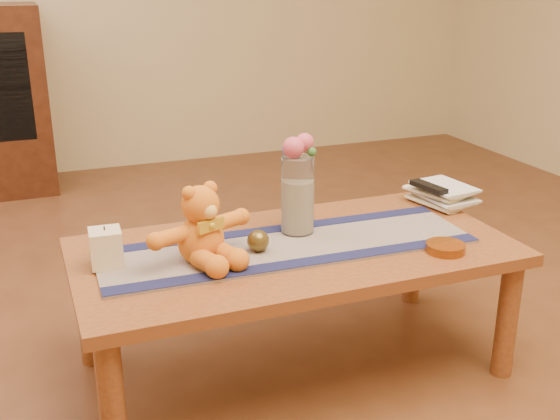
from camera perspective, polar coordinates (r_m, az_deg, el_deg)
name	(u,v)px	position (r m, az deg, el deg)	size (l,w,h in m)	color
floor	(294,367)	(2.40, 1.14, -13.03)	(5.50, 5.50, 0.00)	#532C17
coffee_table_top	(294,252)	(2.19, 1.22, -3.53)	(1.40, 0.70, 0.04)	brown
table_leg_fl	(112,405)	(1.92, -13.92, -15.64)	(0.07, 0.07, 0.41)	brown
table_leg_fr	(507,319)	(2.38, 18.55, -8.69)	(0.07, 0.07, 0.41)	brown
table_leg_bl	(87,309)	(2.41, -15.91, -7.97)	(0.07, 0.07, 0.41)	brown
table_leg_br	(413,254)	(2.80, 11.09, -3.64)	(0.07, 0.07, 0.41)	brown
persian_runner	(288,246)	(2.18, 0.69, -3.04)	(1.20, 0.35, 0.01)	#1E1B4C
runner_border_near	(305,262)	(2.05, 2.11, -4.39)	(1.20, 0.06, 0.00)	#151840
runner_border_far	(273,229)	(2.30, -0.58, -1.61)	(1.20, 0.06, 0.00)	#151840
teddy_bear	(200,224)	(2.04, -6.71, -1.19)	(0.34, 0.28, 0.23)	orange
pillar_candle	(106,248)	(2.08, -14.41, -3.08)	(0.09, 0.09, 0.11)	beige
candle_wick	(104,228)	(2.05, -14.55, -1.50)	(0.00, 0.00, 0.01)	black
glass_vase	(298,195)	(2.24, 1.49, 1.27)	(0.11, 0.11, 0.26)	silver
potpourri_fill	(297,206)	(2.25, 1.48, 0.33)	(0.09, 0.09, 0.18)	beige
rose_left	(293,148)	(2.17, 1.14, 5.26)	(0.07, 0.07, 0.07)	#C4455D
rose_right	(305,142)	(2.20, 2.08, 5.71)	(0.06, 0.06, 0.06)	#C4455D
blue_flower_back	(297,146)	(2.23, 1.41, 5.43)	(0.04, 0.04, 0.04)	#4B60A3
blue_flower_side	(287,150)	(2.20, 0.59, 5.04)	(0.04, 0.04, 0.04)	#4B60A3
leaf_sprig	(312,152)	(2.19, 2.69, 4.91)	(0.03, 0.03, 0.03)	#33662D
bronze_ball	(258,241)	(2.12, -1.85, -2.59)	(0.07, 0.07, 0.07)	brown
book_bottom	(425,205)	(2.58, 12.11, 0.41)	(0.17, 0.22, 0.02)	beige
book_lower	(427,200)	(2.58, 12.28, 0.80)	(0.16, 0.22, 0.02)	beige
book_upper	(424,195)	(2.57, 12.02, 1.20)	(0.17, 0.22, 0.02)	beige
book_top	(428,191)	(2.57, 12.29, 1.61)	(0.16, 0.22, 0.02)	beige
tv_remote	(429,187)	(2.55, 12.38, 1.92)	(0.04, 0.16, 0.02)	black
amber_dish	(445,248)	(2.20, 13.72, -3.10)	(0.12, 0.12, 0.03)	#BF5914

